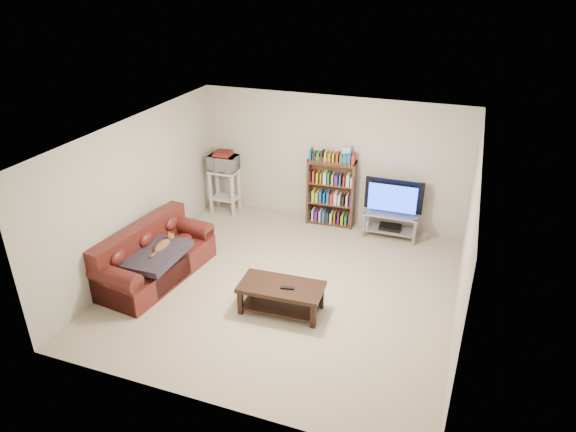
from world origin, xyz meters
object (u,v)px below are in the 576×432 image
at_px(coffee_table, 281,293).
at_px(tv_stand, 391,220).
at_px(bookshelf, 331,192).
at_px(sofa, 153,259).

bearing_deg(coffee_table, tv_stand, 65.98).
distance_m(tv_stand, bookshelf, 1.22).
xyz_separation_m(sofa, bookshelf, (2.11, 2.72, 0.36)).
xyz_separation_m(tv_stand, bookshelf, (-1.16, 0.13, 0.33)).
bearing_deg(sofa, bookshelf, 59.00).
distance_m(sofa, tv_stand, 4.17).
bearing_deg(coffee_table, bookshelf, 89.05).
bearing_deg(coffee_table, sofa, 172.87).
bearing_deg(tv_stand, bookshelf, 172.86).
relative_size(sofa, bookshelf, 1.62).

